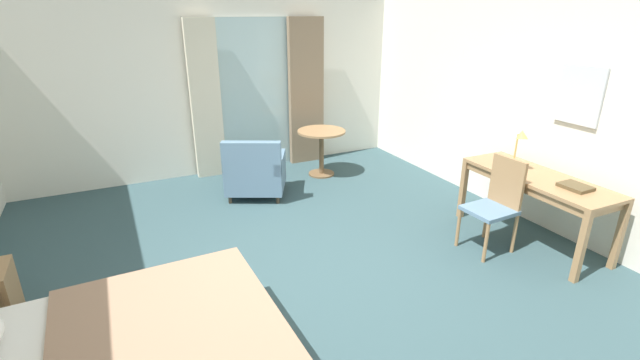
{
  "coord_description": "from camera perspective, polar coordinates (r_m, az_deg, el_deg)",
  "views": [
    {
      "loc": [
        -1.47,
        -3.19,
        2.34
      ],
      "look_at": [
        0.13,
        0.12,
        0.93
      ],
      "focal_mm": 24.97,
      "sensor_mm": 36.0,
      "label": 1
    }
  ],
  "objects": [
    {
      "name": "ground",
      "position": [
        4.25,
        -0.93,
        -13.22
      ],
      "size": [
        6.31,
        7.28,
        0.1
      ],
      "primitive_type": "cube",
      "color": "#334C51"
    },
    {
      "name": "wall_back",
      "position": [
        6.81,
        -13.32,
        11.48
      ],
      "size": [
        5.91,
        0.12,
        2.54
      ],
      "primitive_type": "cube",
      "color": "white",
      "rests_on": "ground"
    },
    {
      "name": "wall_right",
      "position": [
        5.51,
        27.71,
        7.46
      ],
      "size": [
        0.12,
        6.88,
        2.54
      ],
      "primitive_type": "cube",
      "color": "white",
      "rests_on": "ground"
    },
    {
      "name": "balcony_glass_door",
      "position": [
        6.92,
        -8.17,
        10.67
      ],
      "size": [
        1.13,
        0.02,
        2.24
      ],
      "primitive_type": "cube",
      "color": "silver",
      "rests_on": "ground"
    },
    {
      "name": "curtain_panel_left",
      "position": [
        6.63,
        -14.43,
        9.8
      ],
      "size": [
        0.42,
        0.1,
        2.24
      ],
      "primitive_type": "cube",
      "color": "beige",
      "rests_on": "ground"
    },
    {
      "name": "curtain_panel_right",
      "position": [
        7.1,
        -1.78,
        11.15
      ],
      "size": [
        0.56,
        0.1,
        2.24
      ],
      "primitive_type": "cube",
      "color": "#897056",
      "rests_on": "ground"
    },
    {
      "name": "writing_desk",
      "position": [
        5.13,
        26.08,
        -0.42
      ],
      "size": [
        0.61,
        1.58,
        0.74
      ],
      "color": "#9E754C",
      "rests_on": "ground"
    },
    {
      "name": "desk_chair",
      "position": [
        4.85,
        21.66,
        -2.49
      ],
      "size": [
        0.46,
        0.43,
        0.97
      ],
      "color": "slate",
      "rests_on": "ground"
    },
    {
      "name": "desk_lamp",
      "position": [
        5.1,
        24.23,
        4.44
      ],
      "size": [
        0.21,
        0.25,
        0.46
      ],
      "color": "tan",
      "rests_on": "writing_desk"
    },
    {
      "name": "closed_book",
      "position": [
        4.9,
        29.93,
        -0.75
      ],
      "size": [
        0.22,
        0.27,
        0.03
      ],
      "primitive_type": "cube",
      "rotation": [
        0.0,
        0.0,
        0.01
      ],
      "color": "brown",
      "rests_on": "writing_desk"
    },
    {
      "name": "armchair_by_window",
      "position": [
        5.91,
        -8.27,
        0.94
      ],
      "size": [
        0.97,
        0.95,
        0.82
      ],
      "color": "slate",
      "rests_on": "ground"
    },
    {
      "name": "round_cafe_table",
      "position": [
        6.58,
        0.19,
        4.9
      ],
      "size": [
        0.7,
        0.7,
        0.68
      ],
      "color": "#9E754C",
      "rests_on": "ground"
    },
    {
      "name": "wall_mirror",
      "position": [
        5.22,
        30.36,
        9.34
      ],
      "size": [
        0.02,
        0.47,
        0.58
      ],
      "color": "silver"
    }
  ]
}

